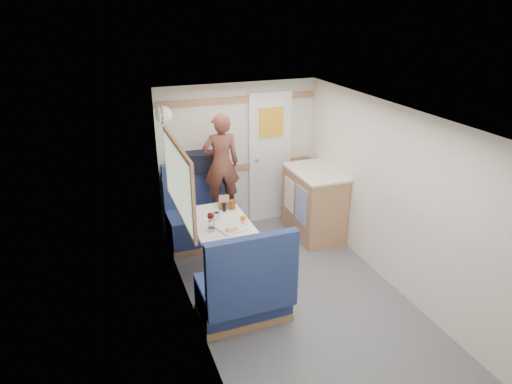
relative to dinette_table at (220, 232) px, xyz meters
name	(u,v)px	position (x,y,z in m)	size (l,w,h in m)	color
floor	(309,313)	(0.65, -1.00, -0.57)	(4.50, 4.50, 0.00)	#515156
ceiling	(320,122)	(0.65, -1.00, 1.43)	(4.50, 4.50, 0.00)	silver
wall_back	(239,156)	(0.65, 1.25, 0.43)	(2.20, 0.02, 2.00)	silver
wall_left	(200,246)	(-0.45, -1.00, 0.43)	(0.02, 4.50, 2.00)	silver
wall_right	(410,209)	(1.75, -1.00, 0.43)	(0.02, 4.50, 2.00)	silver
oak_trim_low	(239,167)	(0.65, 1.23, 0.28)	(2.15, 0.02, 0.08)	#9F6547
oak_trim_high	(238,100)	(0.65, 1.23, 1.21)	(2.15, 0.02, 0.08)	#9F6547
side_window	(178,180)	(-0.43, 0.00, 0.68)	(0.04, 1.30, 0.72)	gray
rear_door	(270,155)	(1.10, 1.22, 0.41)	(0.62, 0.12, 1.86)	white
dinette_table	(220,232)	(0.00, 0.00, 0.00)	(0.62, 0.92, 0.72)	white
bench_far	(202,221)	(0.00, 0.86, -0.27)	(0.90, 0.59, 1.05)	navy
bench_near	(245,294)	(0.00, -0.86, -0.27)	(0.90, 0.59, 1.05)	navy
ledge	(195,173)	(0.00, 1.12, 0.31)	(0.90, 0.14, 0.04)	#9F6547
dome_light	(164,115)	(-0.39, 0.85, 1.18)	(0.20, 0.20, 0.20)	white
galley_counter	(314,203)	(1.47, 0.55, -0.10)	(0.57, 0.92, 0.92)	#9F6547
person	(221,163)	(0.27, 0.81, 0.52)	(0.46, 0.30, 1.27)	brown
duffel_bag	(198,162)	(0.05, 1.12, 0.46)	(0.53, 0.26, 0.26)	black
tray	(229,226)	(0.04, -0.21, 0.16)	(0.27, 0.35, 0.02)	white
orange_fruit	(243,218)	(0.22, -0.16, 0.21)	(0.07, 0.07, 0.07)	#D75209
cheese_block	(232,229)	(0.05, -0.33, 0.19)	(0.11, 0.07, 0.04)	#F5DB8D
wine_glass	(211,217)	(-0.13, -0.14, 0.28)	(0.08, 0.08, 0.17)	white
tumbler_left	(211,225)	(-0.15, -0.22, 0.21)	(0.07, 0.07, 0.12)	white
tumbler_right	(216,217)	(-0.04, -0.03, 0.21)	(0.07, 0.07, 0.11)	white
beer_glass	(232,205)	(0.22, 0.22, 0.21)	(0.07, 0.07, 0.11)	brown
pepper_grinder	(224,207)	(0.12, 0.19, 0.21)	(0.04, 0.04, 0.11)	black
bread_loaf	(224,202)	(0.16, 0.34, 0.20)	(0.12, 0.23, 0.09)	brown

